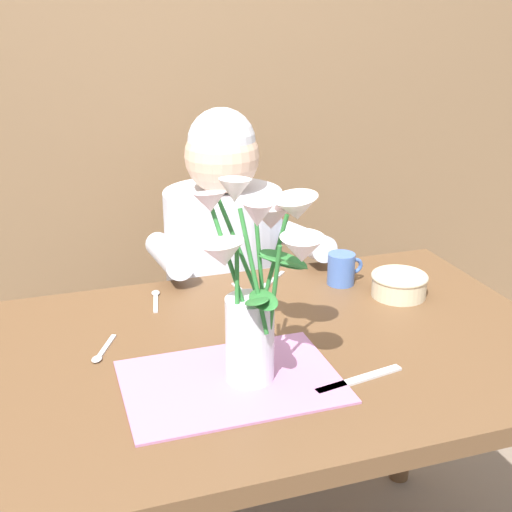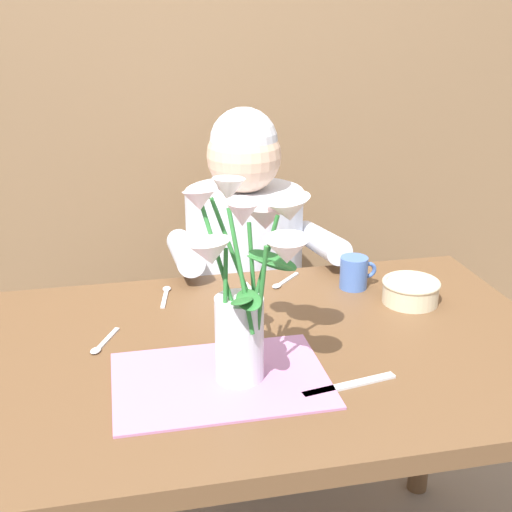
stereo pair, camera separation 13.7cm
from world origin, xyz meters
name	(u,v)px [view 2 (the right image)]	position (x,y,z in m)	size (l,w,h in m)	color
wood_panel_backdrop	(200,52)	(0.00, 1.05, 1.25)	(4.00, 0.10, 2.50)	brown
dining_table	(274,385)	(0.00, 0.00, 0.64)	(1.20, 0.80, 0.74)	brown
seated_person	(245,299)	(0.06, 0.62, 0.56)	(0.45, 0.47, 1.14)	#4C4C56
striped_placemat	(220,380)	(-0.13, -0.12, 0.74)	(0.40, 0.28, 0.01)	#B275A3
flower_vase	(247,278)	(-0.08, -0.12, 0.94)	(0.26, 0.25, 0.37)	silver
ceramic_bowl	(411,290)	(0.36, 0.14, 0.77)	(0.14, 0.14, 0.06)	beige
dinner_knife	(349,385)	(0.10, -0.19, 0.74)	(0.19, 0.02, 0.01)	silver
ceramic_mug	(354,272)	(0.26, 0.25, 0.78)	(0.09, 0.07, 0.08)	#476BB7
spoon_0	(166,293)	(-0.20, 0.30, 0.74)	(0.04, 0.12, 0.01)	silver
spoon_1	(255,295)	(0.01, 0.25, 0.74)	(0.03, 0.12, 0.01)	silver
spoon_2	(101,345)	(-0.35, 0.07, 0.74)	(0.06, 0.11, 0.01)	silver
spoon_3	(282,283)	(0.09, 0.30, 0.74)	(0.09, 0.10, 0.01)	silver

